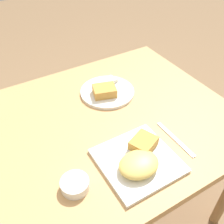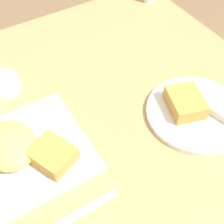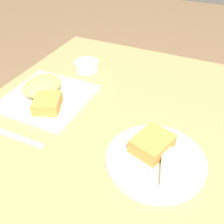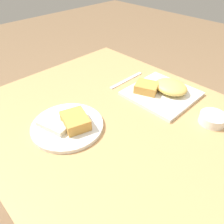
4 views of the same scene
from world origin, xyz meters
TOP-DOWN VIEW (x-y plane):
  - dining_table at (0.00, 0.00)m, footprint 1.05×0.89m
  - plate_square_near at (-0.03, -0.26)m, footprint 0.26×0.26m
  - plate_oval_far at (0.08, 0.16)m, footprint 0.25×0.25m
  - sauce_ramekin at (-0.26, -0.23)m, footprint 0.09×0.09m
  - butter_knife at (0.16, -0.23)m, footprint 0.02×0.21m

SIDE VIEW (x-z plane):
  - dining_table at x=0.00m, z-range 0.27..0.98m
  - butter_knife at x=0.16m, z-range 0.70..0.71m
  - plate_oval_far at x=0.08m, z-range 0.69..0.74m
  - sauce_ramekin at x=-0.26m, z-range 0.70..0.74m
  - plate_square_near at x=-0.03m, z-range 0.69..0.75m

